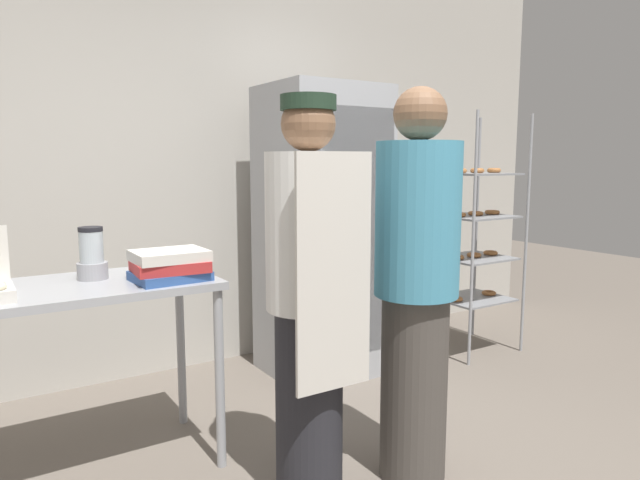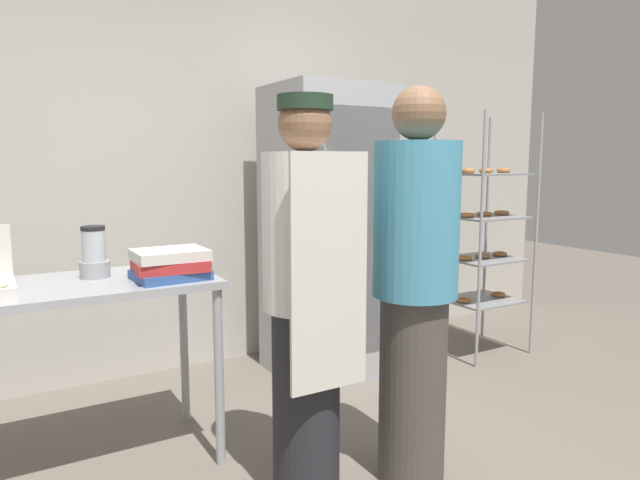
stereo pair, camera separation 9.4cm
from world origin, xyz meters
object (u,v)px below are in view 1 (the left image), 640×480
refrigerator (322,232)px  binder_stack (170,265)px  blender_pitcher (92,256)px  person_customer (416,285)px  person_baker (309,294)px  baking_rack (475,235)px

refrigerator → binder_stack: refrigerator is taller
blender_pitcher → person_customer: 1.48m
blender_pitcher → person_baker: person_baker is taller
refrigerator → person_baker: bearing=-124.9°
person_baker → binder_stack: bearing=128.2°
refrigerator → binder_stack: size_ratio=5.74×
refrigerator → person_baker: size_ratio=1.13×
person_baker → baking_rack: bearing=25.2°
person_baker → person_customer: size_ratio=0.97×
baking_rack → person_baker: (-2.04, -0.96, -0.00)m
binder_stack → blender_pitcher: bearing=143.1°
blender_pitcher → refrigerator: bearing=16.2°
refrigerator → blender_pitcher: size_ratio=7.92×
binder_stack → person_baker: size_ratio=0.20×
baking_rack → person_baker: bearing=-154.8°
person_baker → refrigerator: bearing=55.1°
baking_rack → binder_stack: (-2.46, -0.43, 0.08)m
binder_stack → baking_rack: bearing=9.9°
refrigerator → person_baker: (-0.84, -1.20, -0.08)m
binder_stack → person_baker: bearing=-51.8°
blender_pitcher → binder_stack: bearing=-36.9°
person_baker → person_customer: (0.47, -0.14, 0.01)m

